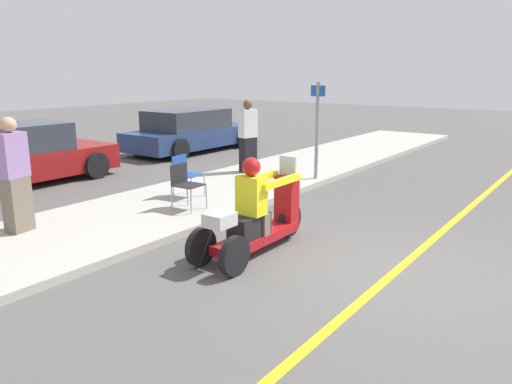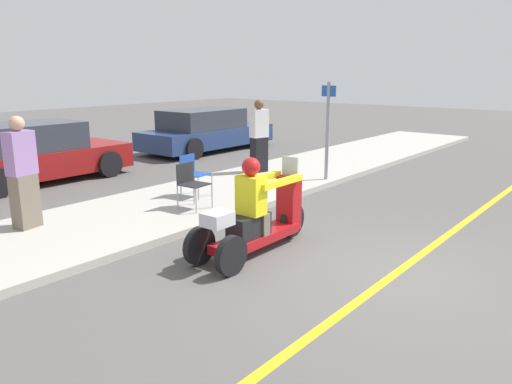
{
  "view_description": "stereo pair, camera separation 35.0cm",
  "coord_description": "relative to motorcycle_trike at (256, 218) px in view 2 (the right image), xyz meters",
  "views": [
    {
      "loc": [
        -5.97,
        -2.11,
        2.57
      ],
      "look_at": [
        -0.44,
        1.92,
        0.89
      ],
      "focal_mm": 35.0,
      "sensor_mm": 36.0,
      "label": 1
    },
    {
      "loc": [
        -5.75,
        -2.39,
        2.57
      ],
      "look_at": [
        -0.44,
        1.92,
        0.89
      ],
      "focal_mm": 35.0,
      "sensor_mm": 36.0,
      "label": 2
    }
  ],
  "objects": [
    {
      "name": "ground_plane",
      "position": [
        0.43,
        -1.92,
        -0.5
      ],
      "size": [
        60.0,
        60.0,
        0.0
      ],
      "primitive_type": "plane",
      "color": "#565451"
    },
    {
      "name": "motorcycle_trike",
      "position": [
        0.0,
        0.0,
        0.0
      ],
      "size": [
        2.29,
        0.68,
        1.4
      ],
      "color": "black",
      "rests_on": "ground"
    },
    {
      "name": "street_sign",
      "position": [
        4.46,
        1.53,
        0.81
      ],
      "size": [
        0.08,
        0.36,
        2.2
      ],
      "color": "gray",
      "rests_on": "sidewalk_strip"
    },
    {
      "name": "spectator_by_tree",
      "position": [
        4.16,
        3.28,
        0.47
      ],
      "size": [
        0.47,
        0.35,
        1.76
      ],
      "color": "black",
      "rests_on": "sidewalk_strip"
    },
    {
      "name": "parked_car_lot_far",
      "position": [
        0.37,
        6.99,
        0.16
      ],
      "size": [
        4.2,
        1.95,
        1.39
      ],
      "color": "maroon",
      "rests_on": "ground"
    },
    {
      "name": "spectator_far_back",
      "position": [
        -1.69,
        3.34,
        0.47
      ],
      "size": [
        0.47,
        0.34,
        1.78
      ],
      "color": "#726656",
      "rests_on": "sidewalk_strip"
    },
    {
      "name": "folding_chair_curbside",
      "position": [
        0.77,
        2.16,
        0.12
      ],
      "size": [
        0.49,
        0.49,
        0.82
      ],
      "color": "#A5A8AD",
      "rests_on": "sidewalk_strip"
    },
    {
      "name": "parked_car_lot_right",
      "position": [
        6.26,
        7.18,
        0.14
      ],
      "size": [
        4.68,
        2.01,
        1.35
      ],
      "color": "navy",
      "rests_on": "ground"
    },
    {
      "name": "lane_stripe",
      "position": [
        -0.01,
        -1.92,
        -0.5
      ],
      "size": [
        24.0,
        0.12,
        0.01
      ],
      "color": "gold",
      "rests_on": "ground"
    },
    {
      "name": "folding_chair_set_back",
      "position": [
        1.42,
        2.79,
        0.12
      ],
      "size": [
        0.51,
        0.51,
        0.82
      ],
      "color": "#A5A8AD",
      "rests_on": "sidewalk_strip"
    },
    {
      "name": "sidewalk_strip",
      "position": [
        0.43,
        2.68,
        -0.44
      ],
      "size": [
        28.0,
        2.8,
        0.12
      ],
      "color": "#B2ADA3",
      "rests_on": "ground"
    }
  ]
}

